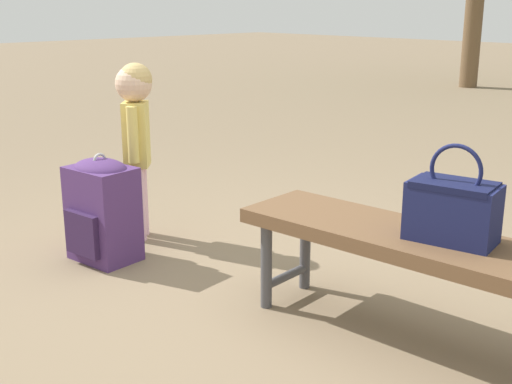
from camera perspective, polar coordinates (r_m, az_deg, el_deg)
The scene contains 5 objects.
ground_plane at distance 3.13m, azimuth -0.81°, elevation -8.83°, with size 40.00×40.00×0.00m, color #7F6B51.
park_bench at distance 2.63m, azimuth 14.69°, elevation -5.00°, with size 1.62×0.51×0.45m.
handbag at distance 2.56m, azimuth 16.39°, elevation -1.34°, with size 0.35×0.24×0.37m.
child_standing at distance 3.76m, azimuth -10.18°, elevation 5.78°, with size 0.21×0.21×0.99m.
backpack_large at distance 3.55m, azimuth -12.93°, elevation -1.27°, with size 0.36×0.33×0.57m.
Camera 1 is at (-2.05, 1.96, 1.30)m, focal length 47.04 mm.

